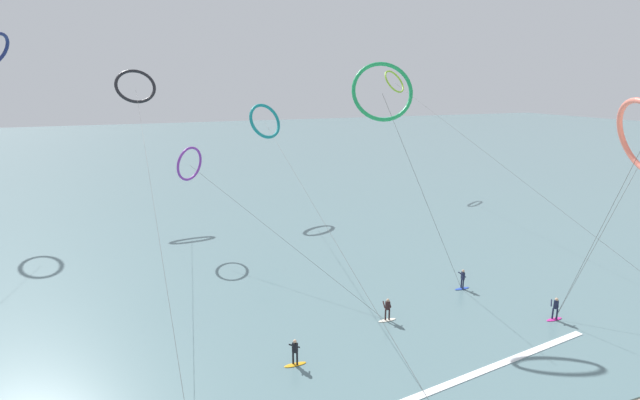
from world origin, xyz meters
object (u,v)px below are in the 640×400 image
(surfer_cobalt, at_px, (462,280))
(kite_violet, at_px, (190,164))
(surfer_magenta, at_px, (555,310))
(kite_charcoal, at_px, (135,86))
(surfer_amber, at_px, (295,354))
(surfer_ivory, at_px, (387,311))
(kite_emerald, at_px, (382,92))
(kite_teal, at_px, (265,121))
(kite_lime, at_px, (395,82))

(surfer_cobalt, distance_m, kite_violet, 28.29)
(surfer_cobalt, bearing_deg, surfer_magenta, 30.82)
(kite_charcoal, bearing_deg, surfer_amber, -87.28)
(surfer_ivory, distance_m, kite_charcoal, 44.85)
(surfer_ivory, relative_size, kite_violet, 0.07)
(surfer_magenta, bearing_deg, kite_emerald, -6.35)
(kite_emerald, bearing_deg, kite_violet, 147.50)
(surfer_amber, bearing_deg, surfer_magenta, 44.19)
(surfer_ivory, height_order, kite_charcoal, kite_charcoal)
(kite_violet, distance_m, kite_teal, 16.32)
(kite_teal, bearing_deg, surfer_cobalt, -98.82)
(kite_charcoal, bearing_deg, kite_lime, -3.10)
(surfer_cobalt, relative_size, kite_teal, 0.04)
(kite_emerald, height_order, kite_lime, kite_lime)
(kite_charcoal, xyz_separation_m, kite_violet, (4.14, -17.65, -7.49))
(surfer_magenta, xyz_separation_m, kite_teal, (-10.93, 37.69, 11.04))
(surfer_amber, height_order, kite_emerald, kite_emerald)
(kite_lime, bearing_deg, kite_teal, 172.80)
(surfer_magenta, relative_size, kite_charcoal, 0.03)
(surfer_cobalt, xyz_separation_m, kite_violet, (-19.17, 19.22, 7.94))
(surfer_magenta, distance_m, kite_emerald, 20.63)
(surfer_ivory, xyz_separation_m, kite_teal, (0.36, 33.37, 11.04))
(kite_teal, distance_m, kite_lime, 25.73)
(surfer_amber, bearing_deg, surfer_cobalt, 66.71)
(surfer_ivory, height_order, surfer_magenta, same)
(surfer_cobalt, bearing_deg, kite_teal, -156.71)
(surfer_ivory, distance_m, kite_teal, 35.15)
(kite_lime, bearing_deg, kite_charcoal, 156.85)
(surfer_cobalt, height_order, kite_charcoal, kite_charcoal)
(kite_charcoal, relative_size, kite_emerald, 2.76)
(surfer_ivory, bearing_deg, kite_emerald, -100.23)
(surfer_ivory, xyz_separation_m, kite_charcoal, (-14.83, 39.41, 15.43))
(surfer_amber, relative_size, kite_violet, 0.07)
(surfer_magenta, xyz_separation_m, kite_violet, (-21.99, 26.09, 7.94))
(surfer_magenta, height_order, surfer_amber, same)
(kite_lime, bearing_deg, kite_violet, -176.75)
(surfer_magenta, bearing_deg, kite_charcoal, -13.59)
(surfer_amber, height_order, surfer_cobalt, same)
(kite_charcoal, xyz_separation_m, kite_emerald, (17.54, -32.78, -0.21))
(surfer_cobalt, height_order, kite_teal, kite_teal)
(surfer_ivory, distance_m, surfer_cobalt, 8.86)
(kite_emerald, bearing_deg, kite_charcoal, 134.13)
(kite_emerald, bearing_deg, surfer_magenta, -35.92)
(surfer_amber, distance_m, kite_violet, 26.04)
(surfer_magenta, distance_m, kite_teal, 40.77)
(surfer_magenta, bearing_deg, surfer_cobalt, -22.17)
(kite_charcoal, distance_m, kite_lime, 39.09)
(surfer_ivory, relative_size, kite_emerald, 0.09)
(kite_charcoal, bearing_deg, kite_violet, -83.29)
(kite_emerald, distance_m, kite_lime, 41.16)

